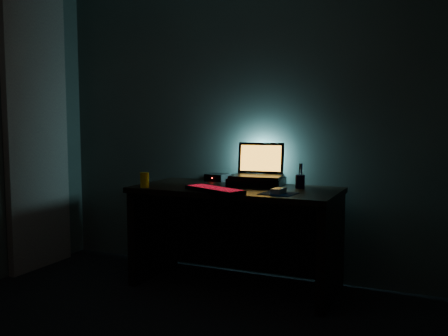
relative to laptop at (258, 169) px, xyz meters
The scene contains 11 objects.
room 1.88m from the laptop, 93.03° to the right, with size 3.50×4.00×2.50m.
desk 0.42m from the laptop, 120.87° to the right, with size 1.50×0.70×0.75m.
curtain 1.88m from the laptop, 167.09° to the right, with size 0.06×0.65×2.30m, color beige.
riser 0.10m from the laptop, 83.59° to the right, with size 0.40×0.30×0.06m, color black.
laptop is the anchor object (origin of this frame).
keyboard 0.51m from the laptop, 106.75° to the right, with size 0.50×0.34×0.03m.
mousepad 0.50m from the laptop, 53.67° to the right, with size 0.22×0.20×0.00m, color #0A234B.
mouse 0.50m from the laptop, 53.67° to the right, with size 0.07×0.11×0.03m, color gray.
pen_cup 0.36m from the laptop, 10.48° to the right, with size 0.07×0.07×0.10m, color black.
juice_glass 0.86m from the laptop, 145.05° to the right, with size 0.07×0.07×0.11m, color yellow.
router 0.41m from the laptop, 167.50° to the left, with size 0.19×0.16×0.06m.
Camera 1 is at (1.41, -1.73, 1.25)m, focal length 40.00 mm.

